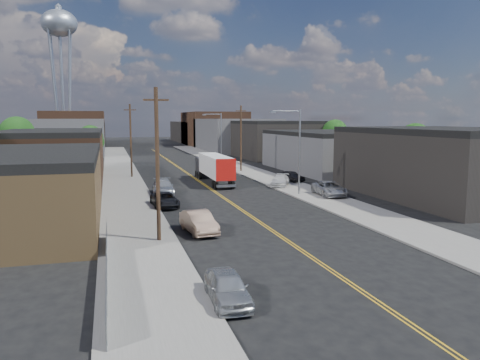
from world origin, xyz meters
TOP-DOWN VIEW (x-y plane):
  - ground at (0.00, 60.00)m, footprint 260.00×260.00m
  - centerline at (0.00, 45.00)m, footprint 0.32×120.00m
  - sidewalk_left at (-9.50, 45.00)m, footprint 5.00×140.00m
  - sidewalk_right at (9.50, 45.00)m, footprint 5.00×140.00m
  - warehouse_tan at (-18.00, 18.00)m, footprint 12.00×22.00m
  - warehouse_brown at (-18.00, 44.00)m, footprint 12.00×26.00m
  - industrial_right_a at (21.99, 20.00)m, footprint 14.00×22.00m
  - industrial_right_b at (22.00, 46.00)m, footprint 14.00×24.00m
  - industrial_right_c at (22.00, 72.00)m, footprint 14.00×22.00m
  - skyline_left_a at (-20.00, 95.00)m, footprint 16.00×30.00m
  - skyline_right_a at (20.00, 95.00)m, footprint 16.00×30.00m
  - skyline_left_b at (-20.00, 120.00)m, footprint 16.00×26.00m
  - skyline_right_b at (20.00, 120.00)m, footprint 16.00×26.00m
  - skyline_left_c at (-20.00, 140.00)m, footprint 16.00×40.00m
  - skyline_right_c at (20.00, 140.00)m, footprint 16.00×40.00m
  - water_tower at (-22.00, 110.00)m, footprint 9.00×9.00m
  - streetlight_near at (7.60, 25.00)m, footprint 3.39×0.25m
  - streetlight_far at (7.60, 60.00)m, footprint 3.39×0.25m
  - utility_pole_left_near at (-8.20, 10.00)m, footprint 1.60×0.26m
  - utility_pole_left_far at (-8.20, 45.00)m, footprint 1.60×0.26m
  - utility_pole_right at (8.20, 48.00)m, footprint 1.60×0.26m
  - chainlink_fence at (-11.50, 3.50)m, footprint 0.05×16.00m
  - tree_left_mid at (-23.94, 55.00)m, footprint 5.10×5.04m
  - tree_left_far at (-13.94, 62.00)m, footprint 4.35×4.20m
  - tree_right_near at (30.06, 36.00)m, footprint 4.60×4.48m
  - tree_right_far at (30.06, 60.00)m, footprint 4.85×4.76m
  - semi_truck at (1.50, 37.29)m, footprint 2.40×13.57m
  - car_left_a at (-6.40, -1.09)m, footprint 1.80×4.16m
  - car_left_b at (-5.22, 11.79)m, footprint 2.17×4.85m
  - car_left_c at (-6.40, 22.22)m, footprint 2.40×4.84m
  - car_left_d at (-5.72, 29.40)m, footprint 2.54×5.49m
  - car_right_lot_a at (10.65, 23.22)m, footprint 2.81×5.41m
  - car_right_lot_b at (8.26, 31.26)m, footprint 3.70×4.68m
  - car_right_lot_c at (11.00, 34.53)m, footprint 2.82×4.31m

SIDE VIEW (x-z plane):
  - ground at x=0.00m, z-range 0.00..0.00m
  - centerline at x=0.00m, z-range 0.00..0.01m
  - sidewalk_left at x=-9.50m, z-range 0.00..0.15m
  - sidewalk_right at x=9.50m, z-range 0.00..0.15m
  - chainlink_fence at x=-11.50m, z-range 0.04..1.27m
  - car_left_c at x=-6.40m, z-range 0.00..1.32m
  - car_left_a at x=-6.40m, z-range 0.00..1.40m
  - car_left_b at x=-5.22m, z-range 0.00..1.54m
  - car_left_d at x=-5.72m, z-range 0.00..1.55m
  - car_right_lot_b at x=8.26m, z-range 0.15..1.42m
  - car_right_lot_c at x=11.00m, z-range 0.15..1.51m
  - car_right_lot_a at x=10.65m, z-range 0.15..1.61m
  - semi_truck at x=1.50m, z-range 0.24..3.79m
  - warehouse_tan at x=-18.00m, z-range 0.00..5.60m
  - industrial_right_b at x=22.00m, z-range 0.00..6.10m
  - warehouse_brown at x=-18.00m, z-range 0.00..6.60m
  - skyline_left_c at x=-20.00m, z-range 0.00..7.00m
  - skyline_right_c at x=20.00m, z-range 0.00..7.00m
  - industrial_right_a at x=21.99m, z-range 0.00..7.10m
  - industrial_right_c at x=22.00m, z-range 0.00..7.60m
  - skyline_left_a at x=-20.00m, z-range 0.00..8.00m
  - skyline_right_a at x=20.00m, z-range 0.00..8.00m
  - tree_left_far at x=-13.94m, z-range 1.08..8.05m
  - tree_right_near at x=30.06m, z-range 1.15..8.59m
  - skyline_left_b at x=-20.00m, z-range 0.00..10.00m
  - skyline_right_b at x=20.00m, z-range 0.00..10.00m
  - utility_pole_left_near at x=-8.20m, z-range 0.14..10.14m
  - utility_pole_left_far at x=-8.20m, z-range 0.14..10.14m
  - utility_pole_right at x=8.20m, z-range 0.14..10.14m
  - tree_right_far at x=30.06m, z-range 1.22..9.13m
  - streetlight_near at x=7.60m, z-range 0.83..9.83m
  - streetlight_far at x=7.60m, z-range 0.83..9.83m
  - tree_left_mid at x=-23.94m, z-range 1.30..9.67m
  - water_tower at x=-22.00m, z-range 12.20..49.10m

